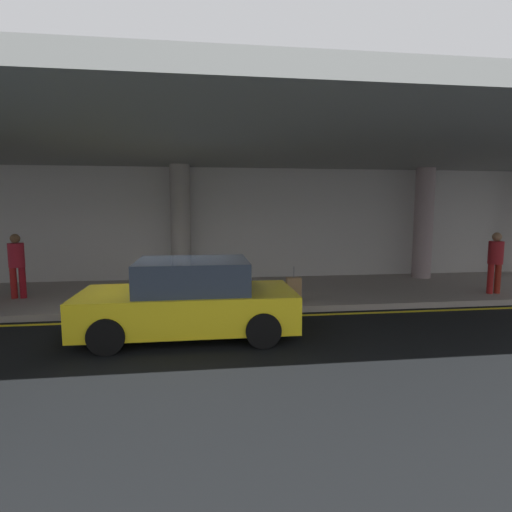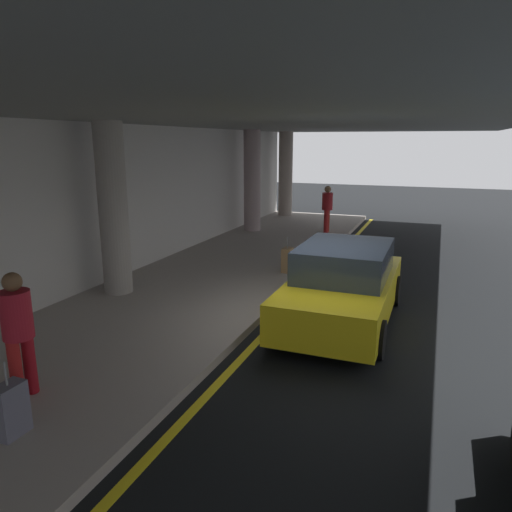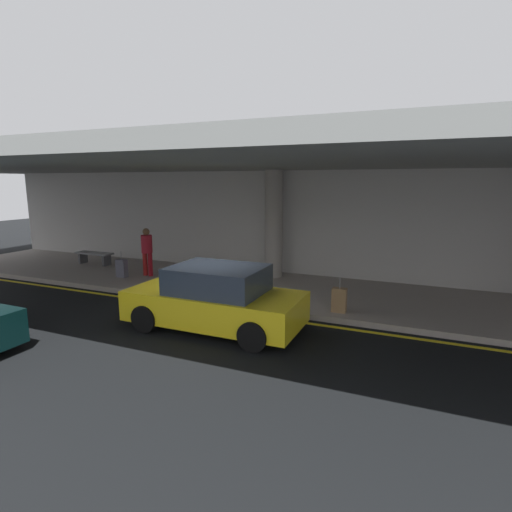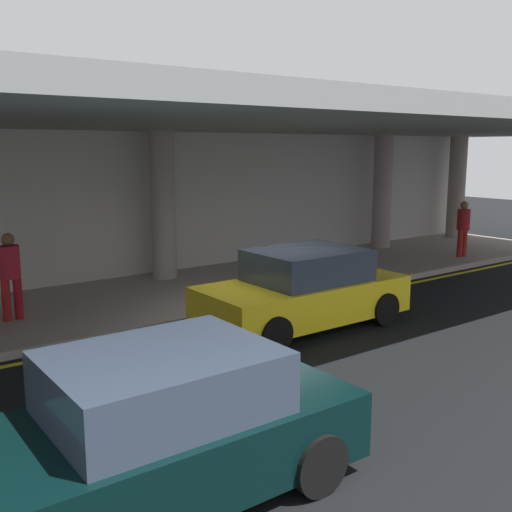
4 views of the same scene
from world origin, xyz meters
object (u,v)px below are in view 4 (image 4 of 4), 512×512
Objects in this scene: car_yellow_taxi at (304,290)px; traveler_with_luggage at (463,225)px; person_waiting_for_ride at (10,271)px; car_black at (156,432)px; support_column_left_mid at (382,192)px; support_column_far_left at (163,206)px; suitcase_upright_secondary at (331,271)px; support_column_center at (457,187)px.

car_yellow_taxi is 8.50m from traveler_with_luggage.
person_waiting_for_ride is (-4.51, 3.25, 0.40)m from car_yellow_taxi.
car_black is 6.03m from car_yellow_taxi.
support_column_left_mid is 2.88m from traveler_with_luggage.
car_black is (-12.51, -8.38, -1.26)m from support_column_left_mid.
support_column_far_left is 0.89× the size of car_yellow_taxi.
car_black is 4.56× the size of suitcase_upright_secondary.
car_black is at bearing -118.31° from support_column_far_left.
car_yellow_taxi is 4.56× the size of suitcase_upright_secondary.
car_black is 2.44× the size of person_waiting_for_ride.
support_column_left_mid is 4.00m from support_column_center.
person_waiting_for_ride is at bearing 8.15° from traveler_with_luggage.
car_black is at bearing 33.95° from car_yellow_taxi.
support_column_center is at bearing -2.93° from suitcase_upright_secondary.
car_black is (-4.51, -8.38, -1.26)m from support_column_far_left.
person_waiting_for_ride reaches higher than suitcase_upright_secondary.
support_column_left_mid is at bearing 0.00° from support_column_far_left.
car_black is at bearing 36.37° from traveler_with_luggage.
traveler_with_luggage is (-3.40, -2.69, -0.86)m from support_column_center.
support_column_far_left is at bearing -90.43° from person_waiting_for_ride.
support_column_center is 0.89× the size of car_black.
support_column_left_mid is at bearing -150.43° from car_black.
suitcase_upright_secondary is at bearing -149.65° from support_column_left_mid.
support_column_center is (4.00, 0.00, 0.00)m from support_column_left_mid.
suitcase_upright_secondary is (2.50, 1.90, -0.25)m from car_yellow_taxi.
person_waiting_for_ride is at bearing -97.67° from car_black.
support_column_center reaches higher than car_yellow_taxi.
support_column_center is at bearing -128.79° from traveler_with_luggage.
support_column_left_mid is 0.89× the size of car_black.
suitcase_upright_secondary is at bearing -161.84° from support_column_center.
car_black is 9.18m from suitcase_upright_secondary.
suitcase_upright_secondary is at bearing -148.21° from car_black.
support_column_left_mid reaches higher than suitcase_upright_secondary.
traveler_with_luggage is (0.60, -2.69, -0.86)m from support_column_left_mid.
support_column_far_left reaches higher than suitcase_upright_secondary.
suitcase_upright_secondary is (-5.69, -0.30, -0.65)m from traveler_with_luggage.
person_waiting_for_ride is 1.87× the size of suitcase_upright_secondary.
car_black is 6.77m from person_waiting_for_ride.
support_column_center is at bearing -158.70° from car_yellow_taxi.
support_column_left_mid and support_column_center have the same top height.
support_column_left_mid is at bearing -104.41° from person_waiting_for_ride.
person_waiting_for_ride is (-16.11, -1.63, -0.86)m from support_column_center.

